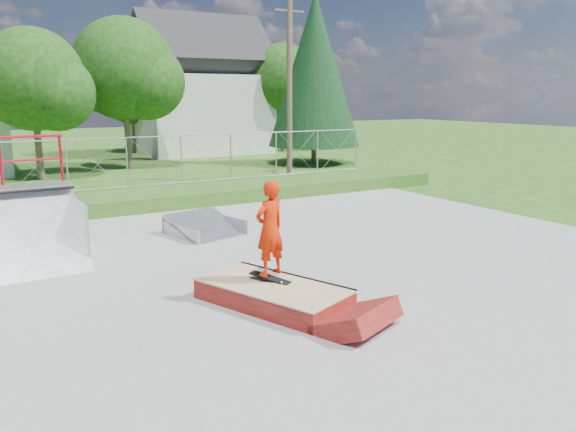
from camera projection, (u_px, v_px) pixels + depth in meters
name	position (u px, v px, depth m)	size (l,w,h in m)	color
ground	(268.00, 286.00, 11.15)	(120.00, 120.00, 0.00)	#245117
concrete_pad	(268.00, 286.00, 11.14)	(20.00, 16.00, 0.04)	#9B9B99
grass_berm	(137.00, 199.00, 19.13)	(24.00, 3.00, 0.50)	#245117
grind_box	(273.00, 295.00, 10.07)	(2.25, 3.04, 0.41)	maroon
quarter_pipe	(10.00, 206.00, 11.95)	(2.81, 2.38, 2.81)	#989BA0
flat_bank_ramp	(206.00, 226.00, 15.21)	(1.66, 1.77, 0.51)	#989BA0
skateboard	(270.00, 278.00, 10.23)	(0.22, 0.80, 0.02)	black
skater	(270.00, 232.00, 10.05)	(0.63, 0.41, 1.73)	red
chain_link_fence	(127.00, 163.00, 19.73)	(20.00, 0.06, 1.80)	#9799A0
gable_house	(201.00, 94.00, 36.74)	(8.40, 6.08, 8.94)	silver
utility_pole	(289.00, 89.00, 24.14)	(0.24, 0.24, 8.00)	brown
tree_left_near	(39.00, 83.00, 24.47)	(4.76, 4.48, 6.65)	brown
tree_center	(131.00, 73.00, 28.24)	(5.44, 5.12, 7.60)	brown
tree_right_far	(288.00, 83.00, 37.34)	(5.10, 4.80, 7.12)	brown
tree_back_mid	(136.00, 97.00, 36.49)	(4.08, 3.84, 5.70)	brown
conifer_tree	(315.00, 71.00, 30.36)	(5.04, 5.04, 9.10)	brown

